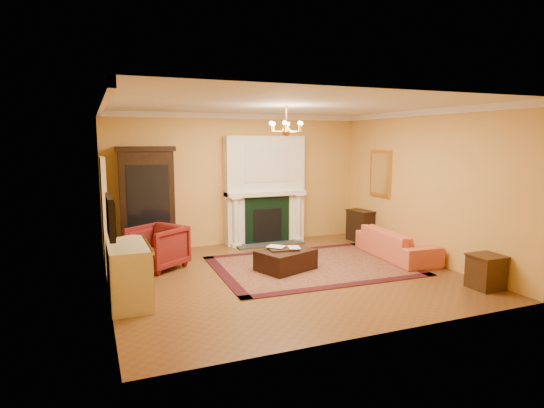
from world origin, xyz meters
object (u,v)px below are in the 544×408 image
pedestal_table (132,253)px  coral_sofa (397,239)px  leather_ottoman (286,260)px  wingback_armchair (157,245)px  commode (129,274)px  console_table (360,226)px  china_cabinet (147,203)px  end_table (486,273)px

pedestal_table → coral_sofa: (5.14, -0.84, -0.00)m
leather_ottoman → wingback_armchair: bearing=134.5°
commode → console_table: commode is taller
china_cabinet → end_table: size_ratio=4.09×
commode → coral_sofa: (5.32, 0.67, -0.05)m
wingback_armchair → coral_sofa: size_ratio=0.44×
coral_sofa → end_table: 2.16m
coral_sofa → end_table: (0.13, -2.15, -0.13)m
pedestal_table → leather_ottoman: pedestal_table is taller
wingback_armchair → coral_sofa: 4.78m
china_cabinet → commode: china_cabinet is taller
china_cabinet → coral_sofa: size_ratio=1.07×
commode → console_table: 5.97m
pedestal_table → leather_ottoman: 2.80m
commode → end_table: bearing=-15.4°
commode → leather_ottoman: 2.94m
coral_sofa → end_table: bearing=-172.2°
commode → end_table: commode is taller
wingback_armchair → pedestal_table: size_ratio=1.31×
commode → pedestal_table: bearing=83.1°
coral_sofa → leather_ottoman: coral_sofa is taller
commode → console_table: bearing=22.5°
china_cabinet → console_table: bearing=-5.1°
china_cabinet → console_table: (4.87, -0.62, -0.73)m
pedestal_table → coral_sofa: bearing=-9.3°
commode → console_table: (5.51, 2.30, -0.09)m
commode → china_cabinet: bearing=77.5°
commode → end_table: 5.65m
wingback_armchair → end_table: 5.77m
wingback_armchair → pedestal_table: (-0.48, -0.21, -0.05)m
china_cabinet → commode: size_ratio=1.82×
wingback_armchair → leather_ottoman: wingback_armchair is taller
china_cabinet → end_table: bearing=-40.4°
wingback_armchair → pedestal_table: 0.53m
pedestal_table → commode: 1.52m
commode → leather_ottoman: (2.84, 0.70, -0.25)m
pedestal_table → end_table: bearing=-29.6°
wingback_armchair → console_table: wingback_armchair is taller
wingback_armchair → console_table: (4.85, 0.59, -0.09)m
end_table → pedestal_table: bearing=150.4°
end_table → console_table: bearing=89.1°
end_table → leather_ottoman: size_ratio=0.54×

